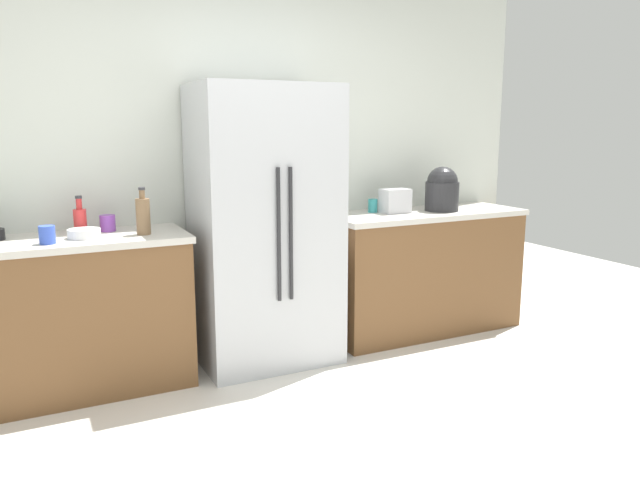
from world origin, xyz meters
name	(u,v)px	position (x,y,z in m)	size (l,w,h in m)	color
ground_plane	(351,473)	(0.00, 0.00, 0.00)	(9.79, 9.79, 0.00)	beige
kitchen_back_panel	(220,147)	(0.00, 1.86, 1.43)	(4.90, 0.10, 2.85)	silver
counter_left	(50,318)	(-1.16, 1.52, 0.47)	(1.60, 0.60, 0.93)	brown
counter_right	(422,271)	(1.47, 1.52, 0.47)	(1.54, 0.60, 0.93)	brown
refrigerator	(265,227)	(0.17, 1.48, 0.91)	(0.90, 0.66, 1.83)	#B7BABF
toaster	(395,201)	(1.23, 1.54, 1.02)	(0.20, 0.14, 0.18)	silver
rice_cooker	(442,190)	(1.61, 1.48, 1.09)	(0.25, 0.25, 0.33)	#262628
bottle_a	(143,215)	(-0.62, 1.44, 1.05)	(0.08, 0.08, 0.28)	brown
bottle_b	(80,219)	(-0.95, 1.64, 1.02)	(0.08, 0.08, 0.23)	red
cup_a	(47,235)	(-1.14, 1.37, 0.98)	(0.08, 0.08, 0.10)	blue
cup_b	(108,223)	(-0.79, 1.65, 0.98)	(0.09, 0.09, 0.10)	purple
cup_c	(373,206)	(1.09, 1.64, 0.98)	(0.07, 0.07, 0.10)	teal
bowl_c	(84,233)	(-0.94, 1.47, 0.96)	(0.18, 0.18, 0.05)	white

